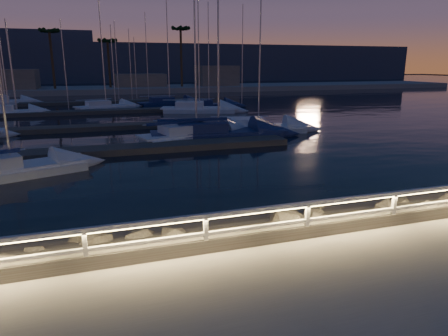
{
  "coord_description": "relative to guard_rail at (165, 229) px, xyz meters",
  "views": [
    {
      "loc": [
        -1.56,
        -9.37,
        4.82
      ],
      "look_at": [
        2.81,
        4.0,
        1.15
      ],
      "focal_mm": 32.0,
      "sensor_mm": 36.0,
      "label": 1
    }
  ],
  "objects": [
    {
      "name": "ground",
      "position": [
        0.07,
        0.0,
        -0.77
      ],
      "size": [
        400.0,
        400.0,
        0.0
      ],
      "primitive_type": "plane",
      "color": "#A39C93",
      "rests_on": "ground"
    },
    {
      "name": "harbor_water",
      "position": [
        0.07,
        31.22,
        -1.74
      ],
      "size": [
        400.0,
        440.0,
        0.6
      ],
      "color": "black",
      "rests_on": "ground"
    },
    {
      "name": "guard_rail",
      "position": [
        0.0,
        0.0,
        0.0
      ],
      "size": [
        44.11,
        0.12,
        1.06
      ],
      "color": "silver",
      "rests_on": "ground"
    },
    {
      "name": "riprap",
      "position": [
        1.72,
        0.99,
        -0.88
      ],
      "size": [
        39.92,
        2.5,
        1.31
      ],
      "color": "#655F56",
      "rests_on": "ground"
    },
    {
      "name": "floating_docks",
      "position": [
        0.07,
        32.5,
        -1.17
      ],
      "size": [
        22.0,
        36.0,
        0.4
      ],
      "color": "#5F574E",
      "rests_on": "ground"
    },
    {
      "name": "far_shore",
      "position": [
        -0.06,
        74.05,
        -0.48
      ],
      "size": [
        160.0,
        14.0,
        5.2
      ],
      "color": "#A39C93",
      "rests_on": "ground"
    },
    {
      "name": "palm_left",
      "position": [
        -7.93,
        72.0,
        9.36
      ],
      "size": [
        3.0,
        3.0,
        11.2
      ],
      "color": "brown",
      "rests_on": "ground"
    },
    {
      "name": "palm_center",
      "position": [
        2.07,
        73.0,
        8.01
      ],
      "size": [
        3.0,
        3.0,
        9.7
      ],
      "color": "brown",
      "rests_on": "ground"
    },
    {
      "name": "palm_right",
      "position": [
        16.07,
        72.0,
        10.26
      ],
      "size": [
        3.0,
        3.0,
        12.2
      ],
      "color": "brown",
      "rests_on": "ground"
    },
    {
      "name": "distant_hills",
      "position": [
        -22.06,
        133.69,
        3.96
      ],
      "size": [
        230.0,
        37.5,
        18.0
      ],
      "color": "#374055",
      "rests_on": "ground"
    },
    {
      "name": "sailboat_b",
      "position": [
        -5.73,
        11.93,
        -0.95
      ],
      "size": [
        7.54,
        4.47,
        12.44
      ],
      "rotation": [
        0.0,
        0.0,
        0.36
      ],
      "color": "white",
      "rests_on": "ground"
    },
    {
      "name": "sailboat_c",
      "position": [
        5.39,
        18.88,
        -0.93
      ],
      "size": [
        8.94,
        4.6,
        14.62
      ],
      "rotation": [
        0.0,
        0.0,
        0.26
      ],
      "color": "white",
      "rests_on": "ground"
    },
    {
      "name": "sailboat_d",
      "position": [
        6.98,
        18.74,
        -0.91
      ],
      "size": [
        10.15,
        3.89,
        16.76
      ],
      "rotation": [
        0.0,
        0.0,
        -0.09
      ],
      "color": "navy",
      "rests_on": "ground"
    },
    {
      "name": "sailboat_g",
      "position": [
        9.96,
        35.59,
        -0.92
      ],
      "size": [
        9.06,
        5.04,
        14.83
      ],
      "rotation": [
        0.0,
        0.0,
        -0.31
      ],
      "color": "white",
      "rests_on": "ground"
    },
    {
      "name": "sailboat_h",
      "position": [
        11.17,
        20.99,
        -0.96
      ],
      "size": [
        8.5,
        4.39,
        13.85
      ],
      "rotation": [
        0.0,
        0.0,
        -0.26
      ],
      "color": "white",
      "rests_on": "ground"
    },
    {
      "name": "sailboat_j",
      "position": [
        -10.34,
        38.92,
        -0.95
      ],
      "size": [
        7.36,
        2.54,
        12.37
      ],
      "rotation": [
        0.0,
        0.0,
        0.04
      ],
      "color": "white",
      "rests_on": "ground"
    },
    {
      "name": "sailboat_k",
      "position": [
        8.08,
        44.09,
        -0.94
      ],
      "size": [
        8.55,
        3.5,
        14.1
      ],
      "rotation": [
        0.0,
        0.0,
        0.12
      ],
      "color": "navy",
      "rests_on": "ground"
    },
    {
      "name": "sailboat_l",
      "position": [
        12.44,
        40.15,
        -0.98
      ],
      "size": [
        7.77,
        3.2,
        12.77
      ],
      "rotation": [
        0.0,
        0.0,
        -0.13
      ],
      "color": "navy",
      "rests_on": "ground"
    },
    {
      "name": "sailboat_m",
      "position": [
        -13.06,
        52.49,
        -0.92
      ],
      "size": [
        7.7,
        4.32,
        12.73
      ],
      "rotation": [
        0.0,
        0.0,
        0.32
      ],
      "color": "white",
      "rests_on": "ground"
    },
    {
      "name": "sailboat_n",
      "position": [
        -0.16,
        41.57,
        -0.95
      ],
      "size": [
        7.7,
        4.24,
        12.66
      ],
      "rotation": [
        0.0,
        0.0,
        0.3
      ],
      "color": "white",
      "rests_on": "ground"
    }
  ]
}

